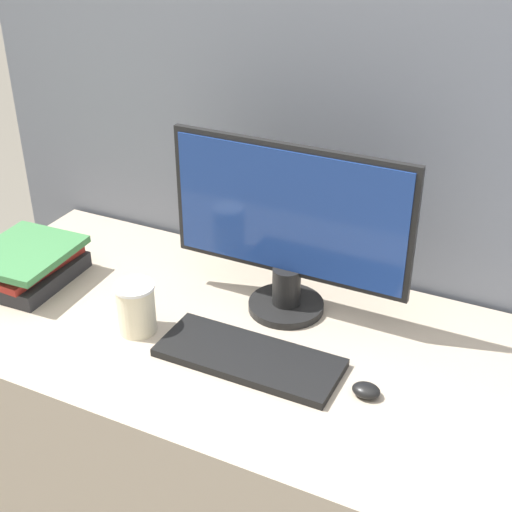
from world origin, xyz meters
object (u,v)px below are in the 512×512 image
object	(u,v)px
keyboard	(249,358)
book_stack	(27,264)
monitor	(288,231)
mouse	(366,390)
coffee_cup	(136,308)

from	to	relation	value
keyboard	book_stack	world-z (taller)	book_stack
keyboard	monitor	bearing A→B (deg)	92.73
keyboard	mouse	xyz separation A→B (m)	(0.28, 0.00, 0.00)
mouse	monitor	bearing A→B (deg)	141.20
mouse	keyboard	bearing A→B (deg)	-179.27
keyboard	book_stack	xyz separation A→B (m)	(-0.71, 0.06, 0.04)
coffee_cup	monitor	bearing A→B (deg)	40.67
mouse	coffee_cup	distance (m)	0.58
coffee_cup	keyboard	bearing A→B (deg)	1.83
mouse	coffee_cup	size ratio (longest dim) A/B	0.48
monitor	mouse	distance (m)	0.43
keyboard	coffee_cup	bearing A→B (deg)	-178.17
keyboard	book_stack	bearing A→B (deg)	175.32
coffee_cup	mouse	bearing A→B (deg)	1.30
mouse	book_stack	world-z (taller)	book_stack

